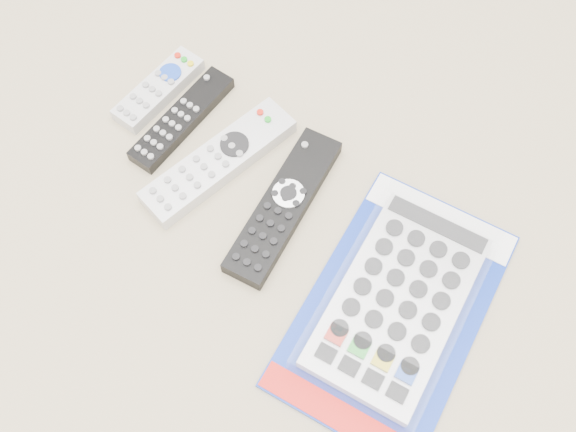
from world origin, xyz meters
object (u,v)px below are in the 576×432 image
Objects in this scene: remote_small_grey at (158,89)px; remote_slim_black at (182,119)px; jumbo_remote_packaged at (398,301)px; remote_large_black at (284,206)px; remote_silver_dvd at (218,161)px.

remote_small_grey is 0.06m from remote_slim_black.
remote_slim_black is 0.37m from jumbo_remote_packaged.
remote_small_grey is 0.43m from jumbo_remote_packaged.
jumbo_remote_packaged is at bearing -15.90° from remote_large_black.
remote_small_grey is at bearing 161.48° from remote_slim_black.
jumbo_remote_packaged reaches higher than remote_large_black.
remote_small_grey is 0.63× the size of remote_large_black.
remote_large_black is at bearing -8.21° from remote_slim_black.
jumbo_remote_packaged reaches higher than remote_small_grey.
remote_silver_dvd is 0.67× the size of jumbo_remote_packaged.
remote_silver_dvd is 1.00× the size of remote_large_black.
remote_small_grey is 0.81× the size of remote_slim_black.
remote_large_black reaches higher than remote_small_grey.
remote_large_black is (0.24, -0.04, 0.00)m from remote_small_grey.
jumbo_remote_packaged reaches higher than remote_slim_black.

